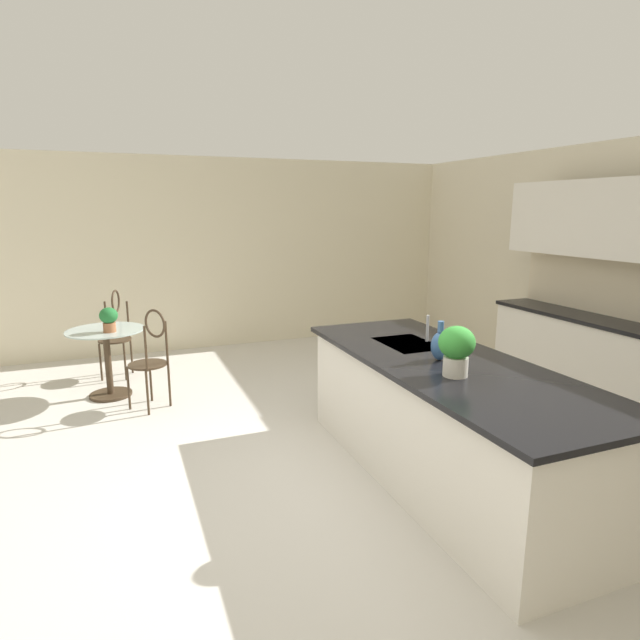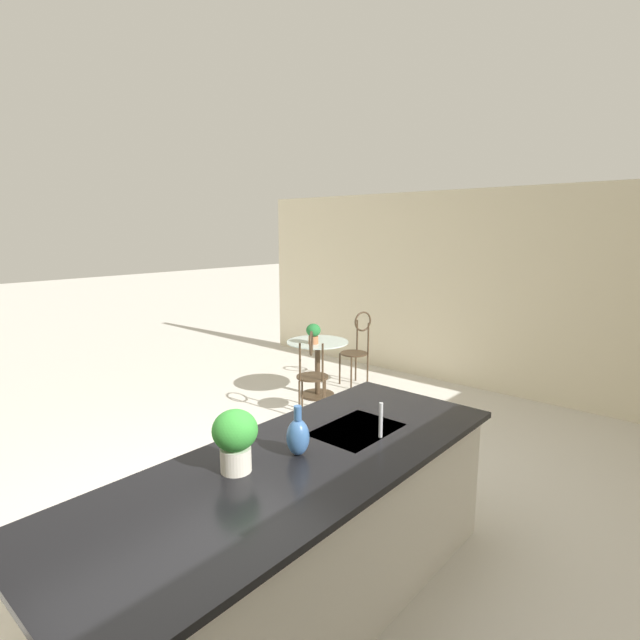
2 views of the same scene
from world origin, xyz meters
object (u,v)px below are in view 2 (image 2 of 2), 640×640
at_px(bistro_table, 318,363).
at_px(potted_plant_on_table, 313,332).
at_px(chair_by_island, 312,369).
at_px(potted_plant_counter_near, 235,437).
at_px(vase_on_counter, 298,436).
at_px(chair_near_window, 357,345).

xyz_separation_m(bistro_table, potted_plant_on_table, (0.13, 0.05, 0.44)).
height_order(chair_by_island, potted_plant_counter_near, potted_plant_counter_near).
relative_size(potted_plant_counter_near, vase_on_counter, 1.16).
distance_m(bistro_table, vase_on_counter, 3.64).
bearing_deg(vase_on_counter, chair_near_window, -147.97).
bearing_deg(bistro_table, potted_plant_on_table, 19.46).
relative_size(chair_near_window, vase_on_counter, 3.62).
xyz_separation_m(potted_plant_counter_near, vase_on_counter, (-0.35, 0.12, -0.08)).
bearing_deg(vase_on_counter, potted_plant_counter_near, -18.20).
xyz_separation_m(bistro_table, chair_by_island, (0.56, 0.41, 0.13)).
bearing_deg(potted_plant_on_table, vase_on_counter, 40.36).
xyz_separation_m(potted_plant_on_table, potted_plant_counter_near, (2.99, 2.13, 0.22)).
relative_size(chair_by_island, potted_plant_on_table, 4.03).
distance_m(chair_near_window, vase_on_counter, 4.16).
distance_m(chair_by_island, potted_plant_counter_near, 3.15).
relative_size(chair_near_window, potted_plant_on_table, 4.03).
xyz_separation_m(chair_near_window, potted_plant_on_table, (0.87, -0.05, 0.32)).
distance_m(chair_by_island, potted_plant_on_table, 0.65).
bearing_deg(potted_plant_on_table, chair_near_window, 176.79).
bearing_deg(chair_by_island, bistro_table, -143.94).
height_order(potted_plant_counter_near, vase_on_counter, potted_plant_counter_near).
distance_m(chair_near_window, chair_by_island, 1.34).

